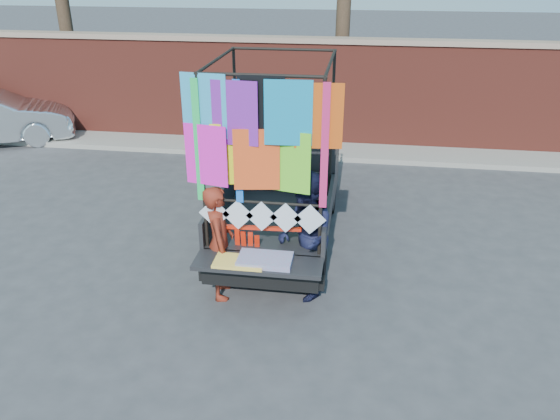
# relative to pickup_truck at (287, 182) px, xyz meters

# --- Properties ---
(ground) EXTENTS (90.00, 90.00, 0.00)m
(ground) POSITION_rel_pickup_truck_xyz_m (-0.38, -2.40, -0.79)
(ground) COLOR #38383A
(ground) RESTS_ON ground
(brick_wall) EXTENTS (30.00, 0.45, 2.61)m
(brick_wall) POSITION_rel_pickup_truck_xyz_m (-0.38, 4.60, 0.54)
(brick_wall) COLOR maroon
(brick_wall) RESTS_ON ground
(curb) EXTENTS (30.00, 1.20, 0.12)m
(curb) POSITION_rel_pickup_truck_xyz_m (-0.38, 3.90, -0.73)
(curb) COLOR gray
(curb) RESTS_ON ground
(pickup_truck) EXTENTS (1.97, 4.95, 3.11)m
(pickup_truck) POSITION_rel_pickup_truck_xyz_m (0.00, 0.00, 0.00)
(pickup_truck) COLOR black
(pickup_truck) RESTS_ON ground
(woman) EXTENTS (0.52, 0.67, 1.64)m
(woman) POSITION_rel_pickup_truck_xyz_m (-0.60, -2.40, 0.03)
(woman) COLOR maroon
(woman) RESTS_ON ground
(man) EXTENTS (0.93, 1.06, 1.82)m
(man) POSITION_rel_pickup_truck_xyz_m (0.55, -2.22, 0.12)
(man) COLOR black
(man) RESTS_ON ground
(streamer_bundle) EXTENTS (1.06, 0.12, 0.72)m
(streamer_bundle) POSITION_rel_pickup_truck_xyz_m (-0.14, -2.32, 0.04)
(streamer_bundle) COLOR red
(streamer_bundle) RESTS_ON ground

